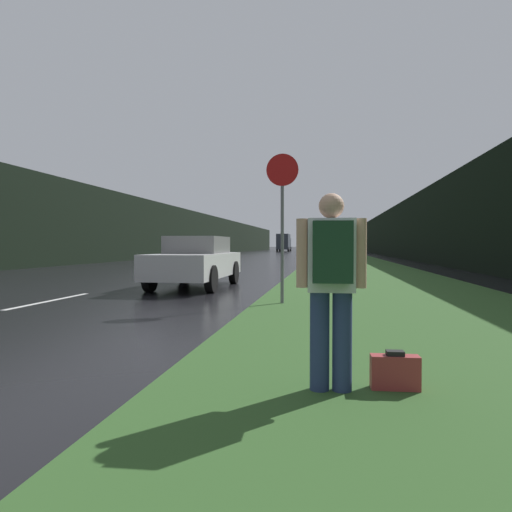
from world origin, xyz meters
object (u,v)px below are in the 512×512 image
(hitchhiker_with_backpack, at_px, (331,279))
(delivery_truck, at_px, (284,242))
(car_passing_near, at_px, (196,261))
(suitcase, at_px, (395,373))
(stop_sign, at_px, (282,213))

(hitchhiker_with_backpack, height_order, delivery_truck, delivery_truck)
(car_passing_near, xyz_separation_m, delivery_truck, (-4.50, 73.84, 0.99))
(hitchhiker_with_backpack, distance_m, car_passing_near, 9.79)
(suitcase, xyz_separation_m, delivery_truck, (-8.84, 82.71, 1.59))
(stop_sign, height_order, car_passing_near, stop_sign)
(car_passing_near, bearing_deg, stop_sign, 130.19)
(stop_sign, xyz_separation_m, suitcase, (1.50, -5.51, -1.73))
(delivery_truck, bearing_deg, hitchhiker_with_backpack, -84.27)
(stop_sign, relative_size, suitcase, 7.69)
(stop_sign, bearing_deg, delivery_truck, 95.43)
(stop_sign, distance_m, delivery_truck, 77.55)
(suitcase, distance_m, delivery_truck, 83.20)
(stop_sign, relative_size, hitchhiker_with_backpack, 1.88)
(car_passing_near, bearing_deg, delivery_truck, -86.51)
(hitchhiker_with_backpack, bearing_deg, car_passing_near, 110.48)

